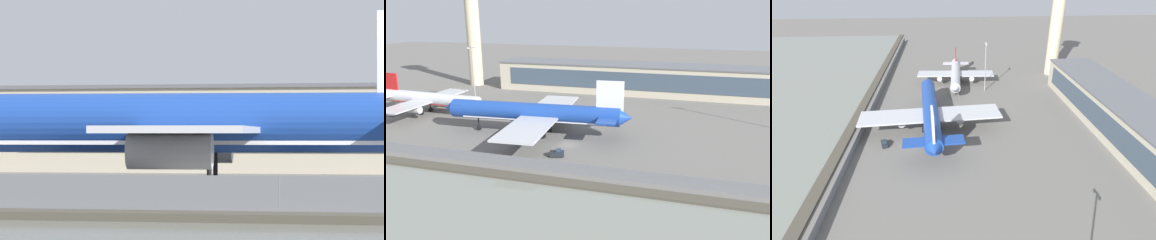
# 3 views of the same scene
# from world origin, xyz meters

# --- Properties ---
(ground_plane) EXTENTS (500.00, 500.00, 0.00)m
(ground_plane) POSITION_xyz_m (0.00, 0.00, 0.00)
(ground_plane) COLOR #66635E
(shoreline_seawall) EXTENTS (320.00, 3.00, 0.50)m
(shoreline_seawall) POSITION_xyz_m (0.00, -20.50, 0.25)
(shoreline_seawall) COLOR #474238
(shoreline_seawall) RESTS_ON ground
(perimeter_fence) EXTENTS (280.00, 0.10, 2.51)m
(perimeter_fence) POSITION_xyz_m (0.00, -16.00, 1.26)
(perimeter_fence) COLOR slate
(perimeter_fence) RESTS_ON ground
(cargo_jet_blue) EXTENTS (51.51, 44.17, 15.21)m
(cargo_jet_blue) POSITION_xyz_m (-10.26, 5.44, 5.81)
(cargo_jet_blue) COLOR #193D93
(cargo_jet_blue) RESTS_ON ground
(passenger_jet_silver) EXTENTS (39.62, 33.69, 12.30)m
(passenger_jet_silver) POSITION_xyz_m (-50.49, 15.42, 4.70)
(passenger_jet_silver) COLOR silver
(passenger_jet_silver) RESTS_ON ground
(baggage_tug) EXTENTS (3.52, 2.42, 1.80)m
(baggage_tug) POSITION_xyz_m (0.03, -7.96, 0.81)
(baggage_tug) COLOR #1E2328
(baggage_tug) RESTS_ON ground
(ops_van) EXTENTS (3.25, 5.55, 2.48)m
(ops_van) POSITION_xyz_m (-60.83, 11.59, 1.28)
(ops_van) COLOR white
(ops_van) RESTS_ON ground
(control_tower) EXTENTS (11.54, 11.54, 46.57)m
(control_tower) POSITION_xyz_m (-61.56, 62.18, 26.47)
(control_tower) COLOR #C6B793
(control_tower) RESTS_ON ground
(terminal_building) EXTENTS (119.77, 17.05, 11.48)m
(terminal_building) POSITION_xyz_m (12.77, 64.37, 5.75)
(terminal_building) COLOR #BCB299
(terminal_building) RESTS_ON ground
(apron_light_mast_apron_west) EXTENTS (3.20, 0.40, 20.24)m
(apron_light_mast_apron_west) POSITION_xyz_m (-41.40, 27.18, 11.39)
(apron_light_mast_apron_west) COLOR #93969B
(apron_light_mast_apron_west) RESTS_ON ground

